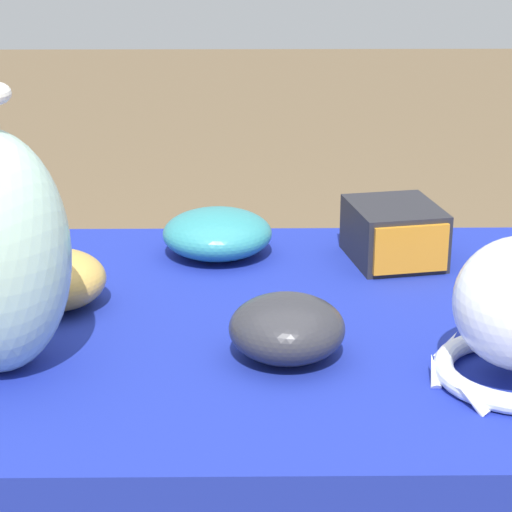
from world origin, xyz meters
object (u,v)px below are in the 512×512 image
(bowl_shallow_charcoal, at_px, (287,328))
(bowl_shallow_teal, at_px, (217,233))
(mosaic_tile_box, at_px, (394,233))
(bowl_shallow_ochre, at_px, (56,280))

(bowl_shallow_charcoal, bearing_deg, bowl_shallow_teal, 104.28)
(mosaic_tile_box, bearing_deg, bowl_shallow_charcoal, -128.24)
(bowl_shallow_teal, height_order, bowl_shallow_ochre, bowl_shallow_ochre)
(bowl_shallow_teal, bearing_deg, mosaic_tile_box, -5.26)
(mosaic_tile_box, xyz_separation_m, bowl_shallow_charcoal, (-0.16, -0.31, -0.00))
(bowl_shallow_charcoal, bearing_deg, mosaic_tile_box, 62.50)
(mosaic_tile_box, height_order, bowl_shallow_teal, mosaic_tile_box)
(bowl_shallow_teal, relative_size, bowl_shallow_charcoal, 1.20)
(mosaic_tile_box, height_order, bowl_shallow_ochre, mosaic_tile_box)
(bowl_shallow_charcoal, height_order, bowl_shallow_ochre, same)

